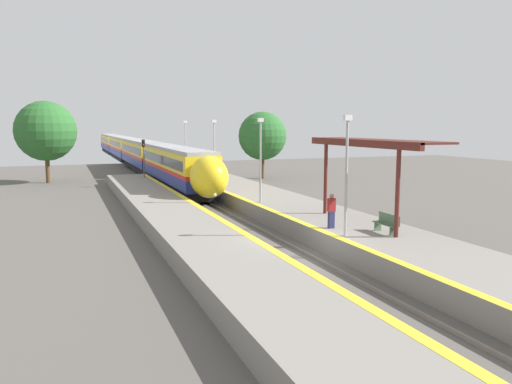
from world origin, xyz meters
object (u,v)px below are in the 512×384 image
(railway_signal, at_px, (144,158))
(lamppost_farthest, at_px, (186,144))
(person_waiting, at_px, (331,210))
(lamppost_mid, at_px, (260,155))
(lamppost_near, at_px, (347,167))
(lamppost_far, at_px, (214,148))
(train, at_px, (132,150))
(platform_bench, at_px, (387,223))

(railway_signal, distance_m, lamppost_farthest, 5.14)
(railway_signal, bearing_deg, person_waiting, -80.11)
(lamppost_mid, xyz_separation_m, lamppost_farthest, (0.00, 20.69, 0.00))
(lamppost_near, relative_size, lamppost_farthest, 1.00)
(lamppost_near, xyz_separation_m, lamppost_farthest, (0.00, 31.03, 0.00))
(person_waiting, xyz_separation_m, lamppost_far, (-0.22, 19.04, 2.21))
(lamppost_near, bearing_deg, train, 92.37)
(lamppost_near, relative_size, lamppost_far, 1.00)
(train, height_order, railway_signal, railway_signal)
(railway_signal, xyz_separation_m, lamppost_farthest, (4.55, 2.04, 1.27))
(platform_bench, relative_size, person_waiting, 0.94)
(train, xyz_separation_m, railway_signal, (-2.26, -26.28, 0.51))
(lamppost_far, relative_size, lamppost_farthest, 1.00)
(platform_bench, bearing_deg, lamppost_near, 172.99)
(lamppost_farthest, bearing_deg, person_waiting, -89.57)
(lamppost_mid, bearing_deg, person_waiting, -88.53)
(lamppost_near, xyz_separation_m, lamppost_far, (0.00, 20.69, 0.00))
(person_waiting, xyz_separation_m, lamppost_farthest, (-0.22, 29.38, 2.21))
(lamppost_farthest, bearing_deg, train, 95.38)
(platform_bench, xyz_separation_m, railway_signal, (-6.61, 29.25, 1.34))
(platform_bench, distance_m, lamppost_near, 3.34)
(train, relative_size, person_waiting, 50.99)
(lamppost_near, bearing_deg, lamppost_farthest, 90.00)
(train, relative_size, lamppost_far, 15.89)
(lamppost_mid, relative_size, lamppost_farthest, 1.00)
(person_waiting, relative_size, lamppost_far, 0.31)
(railway_signal, distance_m, lamppost_mid, 19.24)
(lamppost_near, height_order, lamppost_far, same)
(train, distance_m, person_waiting, 53.69)
(person_waiting, xyz_separation_m, lamppost_near, (-0.22, -1.65, 2.21))
(lamppost_farthest, bearing_deg, lamppost_near, -90.00)
(lamppost_mid, distance_m, lamppost_farthest, 20.69)
(lamppost_near, bearing_deg, railway_signal, 98.91)
(person_waiting, relative_size, lamppost_near, 0.31)
(train, relative_size, platform_bench, 54.48)
(lamppost_near, bearing_deg, lamppost_far, 90.00)
(train, height_order, person_waiting, train)
(platform_bench, bearing_deg, lamppost_far, 95.63)
(lamppost_mid, bearing_deg, railway_signal, 103.70)
(lamppost_mid, xyz_separation_m, lamppost_far, (0.00, 10.34, 0.00))
(platform_bench, relative_size, lamppost_mid, 0.29)
(train, distance_m, railway_signal, 26.38)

